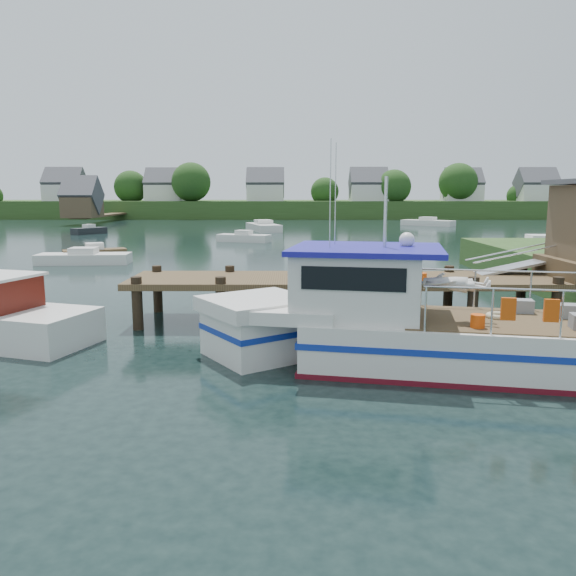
{
  "coord_description": "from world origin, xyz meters",
  "views": [
    {
      "loc": [
        -0.95,
        -17.7,
        4.02
      ],
      "look_at": [
        -1.0,
        -1.5,
        1.3
      ],
      "focal_mm": 35.0,
      "sensor_mm": 36.0,
      "label": 1
    }
  ],
  "objects_px": {
    "moored_d": "(263,227)",
    "moored_a": "(84,258)",
    "dock": "(525,251)",
    "moored_b": "(244,238)",
    "moored_e": "(89,230)",
    "moored_far": "(428,222)",
    "lobster_boat": "(414,326)",
    "moored_rowboat": "(95,254)",
    "moored_c": "(544,246)"
  },
  "relations": [
    {
      "from": "lobster_boat",
      "to": "moored_rowboat",
      "type": "xyz_separation_m",
      "value": [
        -14.91,
        21.44,
        -0.56
      ]
    },
    {
      "from": "dock",
      "to": "moored_a",
      "type": "relative_size",
      "value": 3.12
    },
    {
      "from": "moored_far",
      "to": "lobster_boat",
      "type": "bearing_deg",
      "value": -83.63
    },
    {
      "from": "dock",
      "to": "moored_b",
      "type": "distance_m",
      "value": 32.18
    },
    {
      "from": "moored_b",
      "to": "moored_a",
      "type": "bearing_deg",
      "value": -133.87
    },
    {
      "from": "dock",
      "to": "moored_c",
      "type": "height_order",
      "value": "dock"
    },
    {
      "from": "dock",
      "to": "moored_rowboat",
      "type": "bearing_deg",
      "value": 139.55
    },
    {
      "from": "moored_d",
      "to": "moored_e",
      "type": "distance_m",
      "value": 18.28
    },
    {
      "from": "moored_c",
      "to": "moored_d",
      "type": "bearing_deg",
      "value": 147.55
    },
    {
      "from": "dock",
      "to": "lobster_boat",
      "type": "bearing_deg",
      "value": -133.04
    },
    {
      "from": "moored_rowboat",
      "to": "moored_d",
      "type": "bearing_deg",
      "value": 76.33
    },
    {
      "from": "moored_b",
      "to": "moored_d",
      "type": "xyz_separation_m",
      "value": [
        0.98,
        14.67,
        0.08
      ]
    },
    {
      "from": "lobster_boat",
      "to": "moored_e",
      "type": "height_order",
      "value": "lobster_boat"
    },
    {
      "from": "moored_a",
      "to": "moored_d",
      "type": "relative_size",
      "value": 0.7
    },
    {
      "from": "moored_far",
      "to": "moored_d",
      "type": "height_order",
      "value": "moored_d"
    },
    {
      "from": "moored_far",
      "to": "moored_c",
      "type": "bearing_deg",
      "value": -69.61
    },
    {
      "from": "dock",
      "to": "moored_far",
      "type": "height_order",
      "value": "dock"
    },
    {
      "from": "moored_d",
      "to": "lobster_boat",
      "type": "bearing_deg",
      "value": -70.09
    },
    {
      "from": "lobster_boat",
      "to": "moored_d",
      "type": "distance_m",
      "value": 49.92
    },
    {
      "from": "moored_rowboat",
      "to": "moored_d",
      "type": "height_order",
      "value": "moored_d"
    },
    {
      "from": "moored_rowboat",
      "to": "moored_far",
      "type": "xyz_separation_m",
      "value": [
        29.8,
        38.43,
        0.02
      ]
    },
    {
      "from": "moored_far",
      "to": "moored_a",
      "type": "distance_m",
      "value": 50.14
    },
    {
      "from": "moored_rowboat",
      "to": "moored_a",
      "type": "bearing_deg",
      "value": -85.46
    },
    {
      "from": "moored_c",
      "to": "moored_b",
      "type": "bearing_deg",
      "value": 174.42
    },
    {
      "from": "moored_c",
      "to": "moored_d",
      "type": "relative_size",
      "value": 1.03
    },
    {
      "from": "moored_rowboat",
      "to": "dock",
      "type": "bearing_deg",
      "value": -36.28
    },
    {
      "from": "lobster_boat",
      "to": "moored_c",
      "type": "bearing_deg",
      "value": 71.67
    },
    {
      "from": "moored_rowboat",
      "to": "moored_b",
      "type": "height_order",
      "value": "moored_rowboat"
    },
    {
      "from": "moored_a",
      "to": "moored_e",
      "type": "height_order",
      "value": "moored_e"
    },
    {
      "from": "moored_rowboat",
      "to": "moored_c",
      "type": "xyz_separation_m",
      "value": [
        29.83,
        5.05,
        0.05
      ]
    },
    {
      "from": "moored_a",
      "to": "moored_b",
      "type": "relative_size",
      "value": 1.12
    },
    {
      "from": "moored_rowboat",
      "to": "moored_b",
      "type": "relative_size",
      "value": 0.81
    },
    {
      "from": "moored_d",
      "to": "dock",
      "type": "bearing_deg",
      "value": -63.75
    },
    {
      "from": "dock",
      "to": "moored_b",
      "type": "xyz_separation_m",
      "value": [
        -11.37,
        30.04,
        -1.87
      ]
    },
    {
      "from": "moored_c",
      "to": "moored_a",
      "type": "bearing_deg",
      "value": -151.33
    },
    {
      "from": "moored_b",
      "to": "moored_e",
      "type": "height_order",
      "value": "moored_e"
    },
    {
      "from": "moored_a",
      "to": "moored_c",
      "type": "height_order",
      "value": "moored_c"
    },
    {
      "from": "moored_d",
      "to": "moored_e",
      "type": "relative_size",
      "value": 2.05
    },
    {
      "from": "moored_b",
      "to": "moored_far",
      "type": "bearing_deg",
      "value": 32.82
    },
    {
      "from": "moored_d",
      "to": "moored_a",
      "type": "bearing_deg",
      "value": -93.59
    },
    {
      "from": "moored_far",
      "to": "moored_c",
      "type": "xyz_separation_m",
      "value": [
        0.03,
        -33.39,
        0.03
      ]
    },
    {
      "from": "moored_d",
      "to": "moored_rowboat",
      "type": "bearing_deg",
      "value": -94.68
    },
    {
      "from": "moored_e",
      "to": "moored_b",
      "type": "bearing_deg",
      "value": -7.16
    },
    {
      "from": "dock",
      "to": "lobster_boat",
      "type": "relative_size",
      "value": 1.52
    },
    {
      "from": "moored_far",
      "to": "moored_b",
      "type": "xyz_separation_m",
      "value": [
        -21.72,
        -24.97,
        -0.05
      ]
    },
    {
      "from": "lobster_boat",
      "to": "moored_d",
      "type": "height_order",
      "value": "lobster_boat"
    },
    {
      "from": "moored_a",
      "to": "moored_e",
      "type": "xyz_separation_m",
      "value": [
        -8.5,
        24.9,
        0.01
      ]
    },
    {
      "from": "dock",
      "to": "lobster_boat",
      "type": "xyz_separation_m",
      "value": [
        -4.54,
        -4.86,
        -1.29
      ]
    },
    {
      "from": "moored_far",
      "to": "moored_b",
      "type": "distance_m",
      "value": 33.1
    },
    {
      "from": "dock",
      "to": "moored_d",
      "type": "xyz_separation_m",
      "value": [
        -10.39,
        44.71,
        -1.79
      ]
    }
  ]
}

